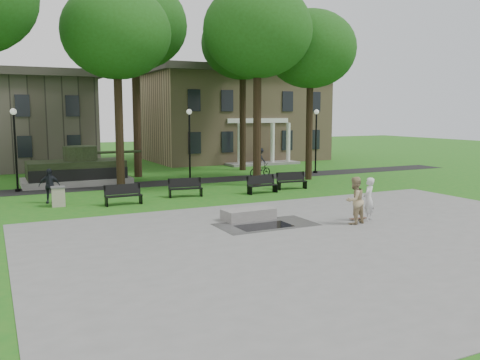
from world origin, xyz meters
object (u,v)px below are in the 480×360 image
at_px(trash_bin, 58,196).
at_px(skateboarder, 369,199).
at_px(park_bench_0, 123,194).
at_px(cyclist, 260,165).
at_px(concrete_block, 249,214).
at_px(friend_watching, 355,200).

bearing_deg(trash_bin, skateboarder, -39.58).
distance_m(park_bench_0, trash_bin, 3.06).
bearing_deg(cyclist, trash_bin, 99.49).
xyz_separation_m(cyclist, trash_bin, (-14.18, -5.74, -0.36)).
distance_m(skateboarder, trash_bin, 14.51).
height_order(skateboarder, trash_bin, skateboarder).
relative_size(concrete_block, cyclist, 1.07).
bearing_deg(cyclist, friend_watching, 152.98).
xyz_separation_m(concrete_block, park_bench_0, (-3.90, 5.89, 0.28)).
distance_m(concrete_block, trash_bin, 9.66).
height_order(concrete_block, skateboarder, skateboarder).
bearing_deg(park_bench_0, cyclist, 29.06).
bearing_deg(trash_bin, concrete_block, -45.18).
height_order(concrete_block, park_bench_0, park_bench_0).
height_order(concrete_block, trash_bin, trash_bin).
relative_size(skateboarder, trash_bin, 1.88).
bearing_deg(cyclist, skateboarder, 156.13).
bearing_deg(friend_watching, concrete_block, -48.87).
bearing_deg(skateboarder, cyclist, -131.97).
xyz_separation_m(park_bench_0, trash_bin, (-2.91, 0.96, -0.04)).
xyz_separation_m(concrete_block, trash_bin, (-6.81, 6.85, 0.24)).
relative_size(friend_watching, park_bench_0, 1.06).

